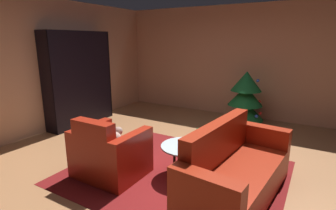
# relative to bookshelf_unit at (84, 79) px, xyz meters

# --- Properties ---
(ground_plane) EXTENTS (7.89, 7.89, 0.00)m
(ground_plane) POSITION_rel_bookshelf_unit_xyz_m (2.87, -0.95, -1.01)
(ground_plane) COLOR #9D6943
(wall_back) EXTENTS (6.31, 0.06, 2.69)m
(wall_back) POSITION_rel_bookshelf_unit_xyz_m (2.87, 2.37, 0.34)
(wall_back) COLOR tan
(wall_back) RESTS_ON ground
(wall_left) EXTENTS (0.06, 6.69, 2.69)m
(wall_left) POSITION_rel_bookshelf_unit_xyz_m (-0.26, -0.95, 0.34)
(wall_left) COLOR tan
(wall_left) RESTS_ON ground
(area_rug) EXTENTS (2.94, 2.47, 0.01)m
(area_rug) POSITION_rel_bookshelf_unit_xyz_m (2.94, -1.06, -1.01)
(area_rug) COLOR maroon
(area_rug) RESTS_ON ground
(bookshelf_unit) EXTENTS (0.37, 1.61, 2.05)m
(bookshelf_unit) POSITION_rel_bookshelf_unit_xyz_m (0.00, 0.00, 0.00)
(bookshelf_unit) COLOR black
(bookshelf_unit) RESTS_ON ground
(armchair_red) EXTENTS (0.91, 0.78, 0.87)m
(armchair_red) POSITION_rel_bookshelf_unit_xyz_m (2.17, -1.58, -0.69)
(armchair_red) COLOR maroon
(armchair_red) RESTS_ON ground
(couch_red) EXTENTS (0.93, 1.94, 0.91)m
(couch_red) POSITION_rel_bookshelf_unit_xyz_m (3.84, -1.23, -0.69)
(couch_red) COLOR maroon
(couch_red) RESTS_ON ground
(coffee_table) EXTENTS (0.68, 0.68, 0.45)m
(coffee_table) POSITION_rel_bookshelf_unit_xyz_m (3.09, -1.06, -0.60)
(coffee_table) COLOR black
(coffee_table) RESTS_ON ground
(book_stack_on_table) EXTENTS (0.19, 0.16, 0.07)m
(book_stack_on_table) POSITION_rel_bookshelf_unit_xyz_m (3.13, -1.04, -0.53)
(book_stack_on_table) COLOR red
(book_stack_on_table) RESTS_ON coffee_table
(bottle_on_table) EXTENTS (0.07, 0.07, 0.23)m
(bottle_on_table) POSITION_rel_bookshelf_unit_xyz_m (3.20, -0.91, -0.47)
(bottle_on_table) COLOR #1E5D2B
(bottle_on_table) RESTS_ON coffee_table
(decorated_tree) EXTENTS (0.84, 0.84, 1.21)m
(decorated_tree) POSITION_rel_bookshelf_unit_xyz_m (3.22, 1.62, -0.38)
(decorated_tree) COLOR brown
(decorated_tree) RESTS_ON ground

